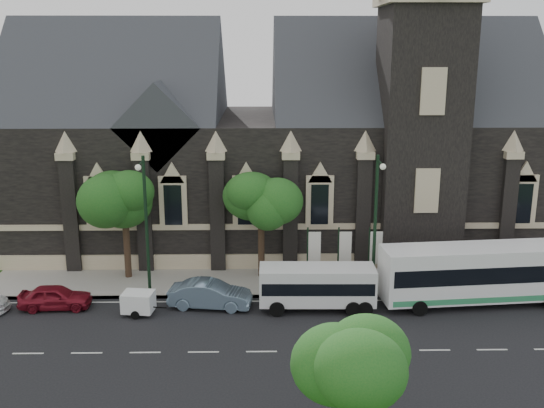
{
  "coord_description": "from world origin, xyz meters",
  "views": [
    {
      "loc": [
        3.05,
        -29.11,
        15.37
      ],
      "look_at": [
        3.64,
        6.0,
        6.34
      ],
      "focal_mm": 40.96,
      "sensor_mm": 36.0,
      "label": 1
    }
  ],
  "objects_px": {
    "tree_walk_left": "(128,196)",
    "car_far_red": "(55,297)",
    "shuttle_bus": "(317,285)",
    "sedan": "(210,294)",
    "tree_park_east": "(351,359)",
    "banner_flag_left": "(312,251)",
    "street_lamp_near": "(376,219)",
    "banner_flag_center": "(343,251)",
    "street_lamp_mid": "(146,220)",
    "box_trailer": "(138,302)",
    "tree_walk_right": "(264,194)",
    "banner_flag_right": "(373,251)",
    "tour_coach": "(484,273)"
  },
  "relations": [
    {
      "from": "tour_coach",
      "to": "tree_walk_right",
      "type": "bearing_deg",
      "value": 154.99
    },
    {
      "from": "banner_flag_right",
      "to": "car_far_red",
      "type": "distance_m",
      "value": 19.99
    },
    {
      "from": "street_lamp_near",
      "to": "banner_flag_left",
      "type": "bearing_deg",
      "value": 152.82
    },
    {
      "from": "street_lamp_near",
      "to": "shuttle_bus",
      "type": "distance_m",
      "value": 5.42
    },
    {
      "from": "tree_walk_left",
      "to": "street_lamp_mid",
      "type": "height_order",
      "value": "street_lamp_mid"
    },
    {
      "from": "street_lamp_near",
      "to": "banner_flag_right",
      "type": "bearing_deg",
      "value": 81.44
    },
    {
      "from": "street_lamp_near",
      "to": "street_lamp_mid",
      "type": "bearing_deg",
      "value": 180.0
    },
    {
      "from": "tree_park_east",
      "to": "box_trailer",
      "type": "height_order",
      "value": "tree_park_east"
    },
    {
      "from": "banner_flag_left",
      "to": "sedan",
      "type": "distance_m",
      "value": 7.36
    },
    {
      "from": "street_lamp_mid",
      "to": "tree_walk_right",
      "type": "bearing_deg",
      "value": 26.65
    },
    {
      "from": "banner_flag_left",
      "to": "street_lamp_mid",
      "type": "bearing_deg",
      "value": -169.5
    },
    {
      "from": "tree_walk_left",
      "to": "car_far_red",
      "type": "xyz_separation_m",
      "value": [
        -3.56,
        -5.04,
        -5.01
      ]
    },
    {
      "from": "shuttle_bus",
      "to": "tree_walk_left",
      "type": "bearing_deg",
      "value": 157.11
    },
    {
      "from": "tour_coach",
      "to": "box_trailer",
      "type": "xyz_separation_m",
      "value": [
        -20.71,
        -1.27,
        -1.21
      ]
    },
    {
      "from": "banner_flag_left",
      "to": "car_far_red",
      "type": "distance_m",
      "value": 16.08
    },
    {
      "from": "tree_walk_right",
      "to": "tour_coach",
      "type": "bearing_deg",
      "value": -19.59
    },
    {
      "from": "tour_coach",
      "to": "car_far_red",
      "type": "distance_m",
      "value": 25.89
    },
    {
      "from": "tree_park_east",
      "to": "tour_coach",
      "type": "relative_size",
      "value": 0.49
    },
    {
      "from": "box_trailer",
      "to": "car_far_red",
      "type": "bearing_deg",
      "value": 176.43
    },
    {
      "from": "tree_park_east",
      "to": "banner_flag_center",
      "type": "relative_size",
      "value": 1.57
    },
    {
      "from": "shuttle_bus",
      "to": "sedan",
      "type": "bearing_deg",
      "value": 177.91
    },
    {
      "from": "tour_coach",
      "to": "box_trailer",
      "type": "distance_m",
      "value": 20.78
    },
    {
      "from": "tree_walk_right",
      "to": "banner_flag_left",
      "type": "xyz_separation_m",
      "value": [
        3.08,
        -1.71,
        -3.43
      ]
    },
    {
      "from": "shuttle_bus",
      "to": "car_far_red",
      "type": "distance_m",
      "value": 15.72
    },
    {
      "from": "tree_walk_right",
      "to": "street_lamp_mid",
      "type": "xyz_separation_m",
      "value": [
        -7.21,
        -3.62,
        -0.71
      ]
    },
    {
      "from": "tree_park_east",
      "to": "banner_flag_left",
      "type": "relative_size",
      "value": 1.57
    },
    {
      "from": "banner_flag_right",
      "to": "shuttle_bus",
      "type": "relative_size",
      "value": 0.58
    },
    {
      "from": "tree_walk_left",
      "to": "car_far_red",
      "type": "distance_m",
      "value": 7.95
    },
    {
      "from": "banner_flag_right",
      "to": "tour_coach",
      "type": "bearing_deg",
      "value": -25.9
    },
    {
      "from": "tree_park_east",
      "to": "banner_flag_center",
      "type": "height_order",
      "value": "tree_park_east"
    },
    {
      "from": "street_lamp_near",
      "to": "tree_walk_right",
      "type": "bearing_deg",
      "value": 151.94
    },
    {
      "from": "street_lamp_mid",
      "to": "banner_flag_left",
      "type": "xyz_separation_m",
      "value": [
        10.29,
        1.91,
        -2.73
      ]
    },
    {
      "from": "tree_park_east",
      "to": "street_lamp_mid",
      "type": "xyz_separation_m",
      "value": [
        -10.18,
        16.42,
        0.49
      ]
    },
    {
      "from": "banner_flag_right",
      "to": "box_trailer",
      "type": "distance_m",
      "value": 15.2
    },
    {
      "from": "street_lamp_mid",
      "to": "shuttle_bus",
      "type": "bearing_deg",
      "value": -9.7
    },
    {
      "from": "banner_flag_right",
      "to": "banner_flag_center",
      "type": "bearing_deg",
      "value": 180.0
    },
    {
      "from": "street_lamp_mid",
      "to": "tree_park_east",
      "type": "bearing_deg",
      "value": -58.21
    },
    {
      "from": "tree_park_east",
      "to": "street_lamp_mid",
      "type": "height_order",
      "value": "street_lamp_mid"
    },
    {
      "from": "tree_walk_right",
      "to": "banner_flag_right",
      "type": "relative_size",
      "value": 1.95
    },
    {
      "from": "banner_flag_center",
      "to": "box_trailer",
      "type": "height_order",
      "value": "banner_flag_center"
    },
    {
      "from": "tree_park_east",
      "to": "banner_flag_left",
      "type": "xyz_separation_m",
      "value": [
        0.11,
        18.32,
        -2.24
      ]
    },
    {
      "from": "box_trailer",
      "to": "street_lamp_near",
      "type": "bearing_deg",
      "value": 16.35
    },
    {
      "from": "tree_walk_left",
      "to": "shuttle_bus",
      "type": "relative_size",
      "value": 1.11
    },
    {
      "from": "banner_flag_center",
      "to": "car_far_red",
      "type": "xyz_separation_m",
      "value": [
        -17.64,
        -3.34,
        -1.66
      ]
    },
    {
      "from": "tree_walk_right",
      "to": "street_lamp_mid",
      "type": "relative_size",
      "value": 0.87
    },
    {
      "from": "banner_flag_center",
      "to": "shuttle_bus",
      "type": "height_order",
      "value": "banner_flag_center"
    },
    {
      "from": "street_lamp_mid",
      "to": "tour_coach",
      "type": "distance_m",
      "value": 20.77
    },
    {
      "from": "sedan",
      "to": "tree_walk_right",
      "type": "bearing_deg",
      "value": -25.65
    },
    {
      "from": "banner_flag_center",
      "to": "shuttle_bus",
      "type": "relative_size",
      "value": 0.58
    },
    {
      "from": "street_lamp_near",
      "to": "banner_flag_center",
      "type": "distance_m",
      "value": 3.74
    }
  ]
}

